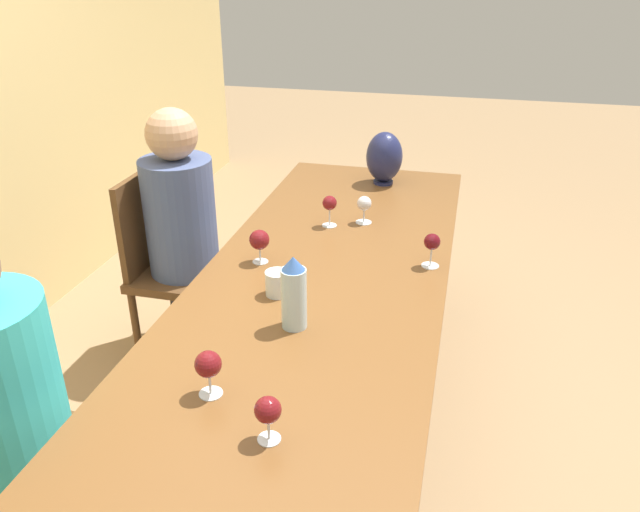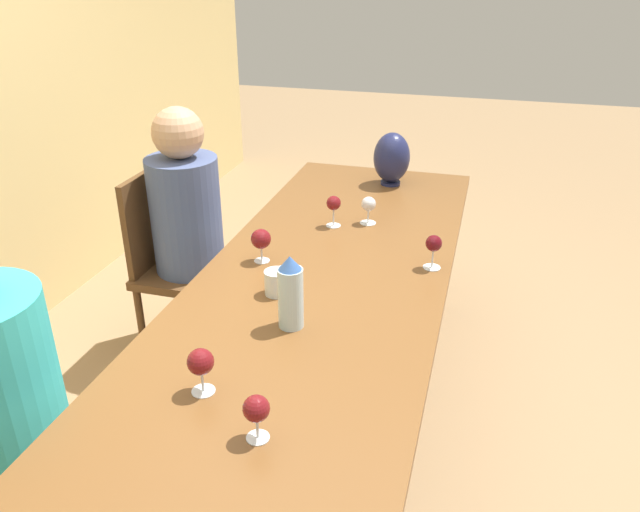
{
  "view_description": "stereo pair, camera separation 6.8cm",
  "coord_description": "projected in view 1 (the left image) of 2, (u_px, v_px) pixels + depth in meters",
  "views": [
    {
      "loc": [
        -1.88,
        -0.47,
        1.81
      ],
      "look_at": [
        0.05,
        0.0,
        0.84
      ],
      "focal_mm": 35.0,
      "sensor_mm": 36.0,
      "label": 1
    },
    {
      "loc": [
        -1.86,
        -0.54,
        1.81
      ],
      "look_at": [
        0.05,
        0.0,
        0.84
      ],
      "focal_mm": 35.0,
      "sensor_mm": 36.0,
      "label": 2
    }
  ],
  "objects": [
    {
      "name": "ground_plane",
      "position": [
        317.0,
        446.0,
        2.54
      ],
      "size": [
        14.0,
        14.0,
        0.0
      ],
      "primitive_type": "plane",
      "color": "#937551"
    },
    {
      "name": "dining_table",
      "position": [
        317.0,
        303.0,
        2.24
      ],
      "size": [
        2.77,
        0.9,
        0.74
      ],
      "color": "brown",
      "rests_on": "ground_plane"
    },
    {
      "name": "water_bottle",
      "position": [
        294.0,
        293.0,
        1.93
      ],
      "size": [
        0.08,
        0.08,
        0.25
      ],
      "color": "silver",
      "rests_on": "dining_table"
    },
    {
      "name": "water_tumbler",
      "position": [
        277.0,
        283.0,
        2.14
      ],
      "size": [
        0.08,
        0.08,
        0.09
      ],
      "color": "silver",
      "rests_on": "dining_table"
    },
    {
      "name": "vase",
      "position": [
        384.0,
        157.0,
        3.14
      ],
      "size": [
        0.18,
        0.18,
        0.27
      ],
      "color": "#1E234C",
      "rests_on": "dining_table"
    },
    {
      "name": "wine_glass_0",
      "position": [
        330.0,
        204.0,
        2.66
      ],
      "size": [
        0.06,
        0.06,
        0.14
      ],
      "color": "silver",
      "rests_on": "dining_table"
    },
    {
      "name": "wine_glass_1",
      "position": [
        259.0,
        240.0,
        2.35
      ],
      "size": [
        0.08,
        0.08,
        0.13
      ],
      "color": "silver",
      "rests_on": "dining_table"
    },
    {
      "name": "wine_glass_2",
      "position": [
        208.0,
        365.0,
        1.64
      ],
      "size": [
        0.07,
        0.07,
        0.13
      ],
      "color": "silver",
      "rests_on": "dining_table"
    },
    {
      "name": "wine_glass_3",
      "position": [
        432.0,
        243.0,
        2.32
      ],
      "size": [
        0.07,
        0.07,
        0.13
      ],
      "color": "silver",
      "rests_on": "dining_table"
    },
    {
      "name": "wine_glass_4",
      "position": [
        364.0,
        205.0,
        2.7
      ],
      "size": [
        0.07,
        0.07,
        0.12
      ],
      "color": "silver",
      "rests_on": "dining_table"
    },
    {
      "name": "wine_glass_5",
      "position": [
        268.0,
        411.0,
        1.48
      ],
      "size": [
        0.07,
        0.07,
        0.13
      ],
      "color": "silver",
      "rests_on": "dining_table"
    },
    {
      "name": "chair_far",
      "position": [
        172.0,
        262.0,
        2.94
      ],
      "size": [
        0.44,
        0.44,
        0.91
      ],
      "color": "brown",
      "rests_on": "ground_plane"
    },
    {
      "name": "person_near",
      "position": [
        2.0,
        412.0,
        1.78
      ],
      "size": [
        0.38,
        0.38,
        1.18
      ],
      "color": "#2D2D38",
      "rests_on": "ground_plane"
    },
    {
      "name": "person_far",
      "position": [
        184.0,
        230.0,
        2.85
      ],
      "size": [
        0.32,
        0.32,
        1.22
      ],
      "color": "#2D2D38",
      "rests_on": "ground_plane"
    }
  ]
}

